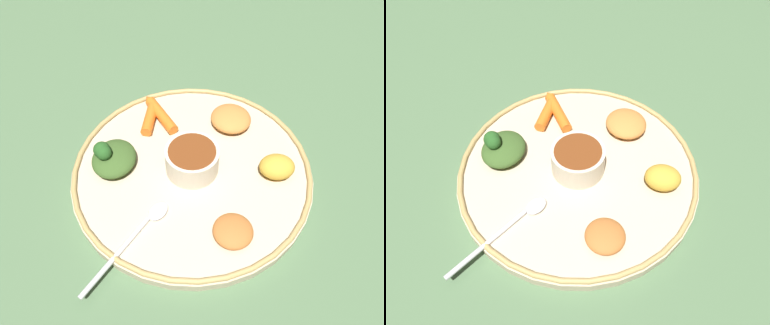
# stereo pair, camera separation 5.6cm
# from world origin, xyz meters

# --- Properties ---
(ground_plane) EXTENTS (2.40, 2.40, 0.00)m
(ground_plane) POSITION_xyz_m (0.00, 0.00, 0.00)
(ground_plane) COLOR #4C6B47
(platter) EXTENTS (0.37, 0.37, 0.02)m
(platter) POSITION_xyz_m (0.00, 0.00, 0.01)
(platter) COLOR #C6B293
(platter) RESTS_ON ground_plane
(platter_rim) EXTENTS (0.37, 0.37, 0.01)m
(platter_rim) POSITION_xyz_m (0.00, 0.00, 0.02)
(platter_rim) COLOR tan
(platter_rim) RESTS_ON platter
(center_bowl) EXTENTS (0.08, 0.08, 0.04)m
(center_bowl) POSITION_xyz_m (0.00, 0.00, 0.04)
(center_bowl) COLOR beige
(center_bowl) RESTS_ON platter
(spoon) EXTENTS (0.17, 0.03, 0.01)m
(spoon) POSITION_xyz_m (0.13, -0.01, 0.02)
(spoon) COLOR silver
(spoon) RESTS_ON platter
(greens_pile) EXTENTS (0.10, 0.09, 0.05)m
(greens_pile) POSITION_xyz_m (0.06, -0.11, 0.03)
(greens_pile) COLOR #385623
(greens_pile) RESTS_ON platter
(carrot_near_spoon) EXTENTS (0.06, 0.10, 0.02)m
(carrot_near_spoon) POSITION_xyz_m (-0.07, -0.11, 0.03)
(carrot_near_spoon) COLOR orange
(carrot_near_spoon) RESTS_ON platter
(carrot_outer) EXTENTS (0.08, 0.05, 0.02)m
(carrot_outer) POSITION_xyz_m (-0.05, -0.12, 0.03)
(carrot_outer) COLOR orange
(carrot_outer) RESTS_ON platter
(mound_squash) EXTENTS (0.09, 0.09, 0.03)m
(mound_squash) POSITION_xyz_m (-0.12, 0.01, 0.03)
(mound_squash) COLOR #C67A38
(mound_squash) RESTS_ON platter
(mound_lentil_yellow) EXTENTS (0.07, 0.07, 0.03)m
(mound_lentil_yellow) POSITION_xyz_m (-0.06, 0.12, 0.03)
(mound_lentil_yellow) COLOR gold
(mound_lentil_yellow) RESTS_ON platter
(mound_chickpea) EXTENTS (0.07, 0.07, 0.02)m
(mound_chickpea) POSITION_xyz_m (0.07, 0.11, 0.03)
(mound_chickpea) COLOR #B2662D
(mound_chickpea) RESTS_ON platter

